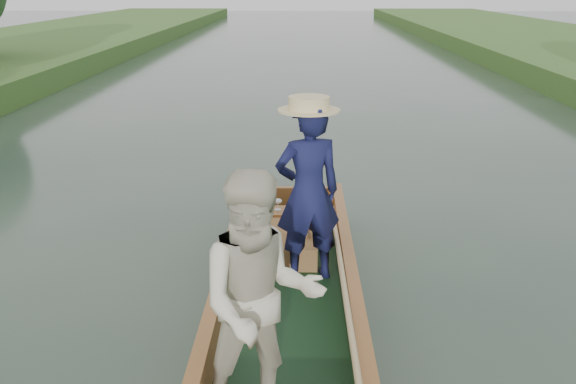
{
  "coord_description": "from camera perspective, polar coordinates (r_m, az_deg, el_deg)",
  "views": [
    {
      "loc": [
        0.1,
        -4.41,
        2.59
      ],
      "look_at": [
        0.0,
        0.6,
        0.95
      ],
      "focal_mm": 40.0,
      "sensor_mm": 36.0,
      "label": 1
    }
  ],
  "objects": [
    {
      "name": "ground",
      "position": [
        5.12,
        -0.14,
        -12.29
      ],
      "size": [
        120.0,
        120.0,
        0.0
      ],
      "primitive_type": "plane",
      "color": "#283D30",
      "rests_on": "ground"
    },
    {
      "name": "punt",
      "position": [
        4.76,
        -0.44,
        -7.46
      ],
      "size": [
        1.15,
        5.0,
        1.68
      ],
      "color": "#133218",
      "rests_on": "ground"
    }
  ]
}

